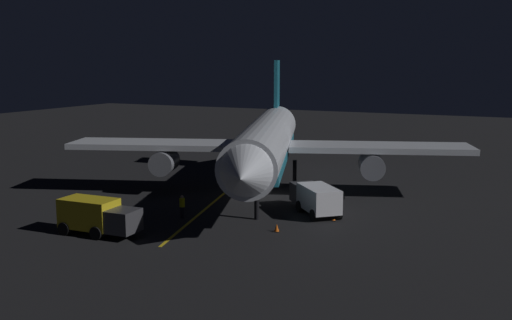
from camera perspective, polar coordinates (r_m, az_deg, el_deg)
ground_plane at (r=52.49m, az=0.94°, el=-3.56°), size 180.00×180.00×0.20m
apron_guide_stripe at (r=50.31m, az=-4.07°, el=-4.03°), size 6.15×24.37×0.01m
airliner at (r=52.22m, az=1.01°, el=1.65°), size 34.89×34.77×11.77m
baggage_truck at (r=42.09m, az=-14.93°, el=-5.24°), size 5.66×2.42×2.44m
catering_truck at (r=46.48m, az=5.68°, el=-3.67°), size 5.50×5.81×2.25m
ground_crew_worker at (r=45.43m, az=-7.03°, el=-4.39°), size 0.40×0.40×1.74m
traffic_cone_near_left at (r=41.67m, az=1.98°, el=-6.49°), size 0.50×0.50×0.55m
traffic_cone_near_right at (r=44.86m, az=7.35°, el=-5.41°), size 0.50×0.50×0.55m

